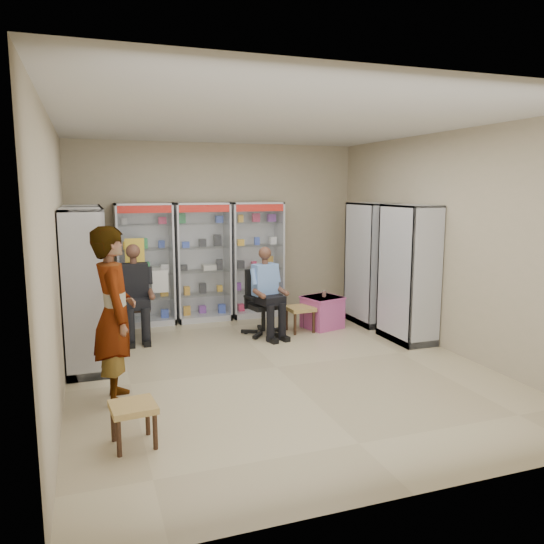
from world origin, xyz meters
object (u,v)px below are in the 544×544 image
object	(u,v)px
wooden_chair	(135,307)
woven_stool_a	(300,319)
pink_trunk	(322,312)
cabinet_back_right	(256,260)
seated_shopkeeper	(264,294)
cabinet_left_far	(85,277)
cabinet_right_far	(370,264)
cabinet_back_mid	(202,262)
standing_man	(114,315)
cabinet_back_left	(145,265)
office_chair	(263,302)
woven_stool_b	(134,425)
cabinet_left_near	(85,291)
cabinet_right_near	(408,274)

from	to	relation	value
wooden_chair	woven_stool_a	xyz separation A→B (m)	(2.47, -0.53, -0.27)
woven_stool_a	pink_trunk	bearing A→B (deg)	12.39
cabinet_back_right	seated_shopkeeper	world-z (taller)	cabinet_back_right
cabinet_back_right	cabinet_left_far	world-z (taller)	same
cabinet_right_far	woven_stool_a	xyz separation A→B (m)	(-1.31, -0.13, -0.80)
cabinet_back_mid	standing_man	world-z (taller)	cabinet_back_mid
cabinet_back_left	seated_shopkeeper	size ratio (longest dim) A/B	1.56
cabinet_right_far	seated_shopkeeper	bearing A→B (deg)	94.53
office_chair	woven_stool_b	world-z (taller)	office_chair
wooden_chair	woven_stool_a	bearing A→B (deg)	-12.19
woven_stool_b	cabinet_left_near	bearing A→B (deg)	99.02
cabinet_back_right	office_chair	world-z (taller)	cabinet_back_right
cabinet_left_far	cabinet_back_left	bearing A→B (deg)	135.00
cabinet_back_mid	standing_man	size ratio (longest dim) A/B	1.08
cabinet_back_right	woven_stool_b	xyz separation A→B (m)	(-2.48, -4.25, -0.81)
cabinet_right_near	pink_trunk	xyz separation A→B (m)	(-0.88, 1.06, -0.74)
woven_stool_b	standing_man	size ratio (longest dim) A/B	0.21
cabinet_back_left	woven_stool_a	size ratio (longest dim) A/B	5.00
cabinet_right_near	woven_stool_b	distance (m)	4.65
cabinet_back_mid	cabinet_left_near	bearing A→B (deg)	-132.80
cabinet_back_left	cabinet_left_near	size ratio (longest dim) A/B	1.00
cabinet_left_near	standing_man	world-z (taller)	cabinet_left_near
cabinet_back_mid	cabinet_right_near	size ratio (longest dim) A/B	1.00
cabinet_right_far	wooden_chair	size ratio (longest dim) A/B	2.13
cabinet_back_right	cabinet_left_near	xyz separation A→B (m)	(-2.83, -2.03, 0.00)
cabinet_left_far	cabinet_back_right	bearing A→B (deg)	108.19
cabinet_back_right	office_chair	xyz separation A→B (m)	(-0.27, -1.23, -0.50)
cabinet_left_near	standing_man	bearing A→B (deg)	13.99
cabinet_right_near	cabinet_left_near	bearing A→B (deg)	87.43
seated_shopkeeper	woven_stool_b	size ratio (longest dim) A/B	3.37
cabinet_back_right	cabinet_left_near	distance (m)	3.48
wooden_chair	pink_trunk	xyz separation A→B (m)	(2.90, -0.44, -0.21)
cabinet_right_near	wooden_chair	size ratio (longest dim) A/B	2.13
cabinet_right_far	wooden_chair	world-z (taller)	cabinet_right_far
cabinet_left_far	woven_stool_b	world-z (taller)	cabinet_left_far
cabinet_left_far	pink_trunk	size ratio (longest dim) A/B	3.77
seated_shopkeeper	standing_man	size ratio (longest dim) A/B	0.69
cabinet_back_mid	cabinet_left_far	bearing A→B (deg)	-153.68
cabinet_left_far	pink_trunk	distance (m)	3.66
cabinet_left_far	office_chair	xyz separation A→B (m)	(2.56, -0.30, -0.50)
cabinet_back_mid	cabinet_left_far	distance (m)	2.10
cabinet_back_left	wooden_chair	distance (m)	0.94
office_chair	seated_shopkeeper	size ratio (longest dim) A/B	0.79
cabinet_left_near	woven_stool_b	xyz separation A→B (m)	(0.35, -2.22, -0.81)
wooden_chair	woven_stool_b	bearing A→B (deg)	-95.32
cabinet_back_left	wooden_chair	size ratio (longest dim) A/B	2.13
cabinet_back_right	cabinet_right_near	distance (m)	2.76
pink_trunk	standing_man	world-z (taller)	standing_man
cabinet_back_right	wooden_chair	size ratio (longest dim) A/B	2.13
wooden_chair	woven_stool_b	world-z (taller)	wooden_chair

